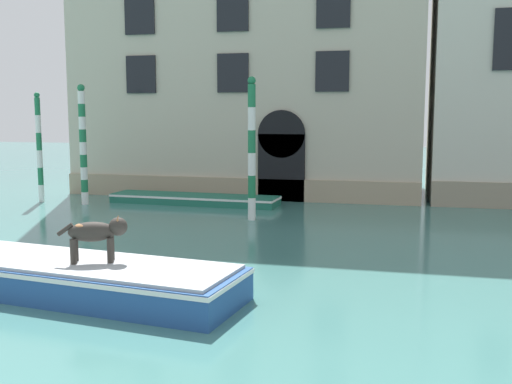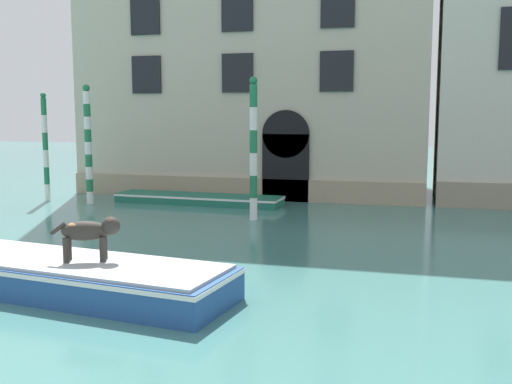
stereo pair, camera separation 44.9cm
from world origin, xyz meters
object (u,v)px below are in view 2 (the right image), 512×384
object	(u,v)px
boat_foreground	(26,270)
mooring_pole_0	(88,144)
mooring_pole_1	(45,147)
boat_moored_near_palazzo	(198,199)
dog_on_deck	(90,231)
mooring_pole_4	(253,149)

from	to	relation	value
boat_foreground	mooring_pole_0	distance (m)	11.45
boat_foreground	mooring_pole_1	distance (m)	12.49
boat_moored_near_palazzo	boat_foreground	bearing A→B (deg)	-84.18
dog_on_deck	mooring_pole_4	distance (m)	8.75
boat_foreground	boat_moored_near_palazzo	xyz separation A→B (m)	(-0.62, 11.39, -0.17)
boat_moored_near_palazzo	mooring_pole_1	bearing A→B (deg)	-168.37
mooring_pole_1	mooring_pole_4	bearing A→B (deg)	-12.05
dog_on_deck	boat_moored_near_palazzo	distance (m)	11.75
dog_on_deck	mooring_pole_0	bearing A→B (deg)	98.15
mooring_pole_0	boat_foreground	bearing A→B (deg)	-65.72
boat_foreground	dog_on_deck	xyz separation A→B (m)	(1.54, -0.11, 0.88)
dog_on_deck	mooring_pole_1	xyz separation A→B (m)	(-8.16, 10.56, 0.91)
boat_foreground	dog_on_deck	world-z (taller)	dog_on_deck
dog_on_deck	mooring_pole_0	size ratio (longest dim) A/B	0.27
mooring_pole_4	mooring_pole_1	bearing A→B (deg)	167.95
mooring_pole_0	mooring_pole_4	size ratio (longest dim) A/B	0.98
boat_foreground	boat_moored_near_palazzo	world-z (taller)	boat_foreground
boat_moored_near_palazzo	mooring_pole_0	distance (m)	4.67
boat_moored_near_palazzo	mooring_pole_0	xyz separation A→B (m)	(-4.02, -1.10, 2.10)
boat_foreground	dog_on_deck	size ratio (longest dim) A/B	7.25
mooring_pole_0	dog_on_deck	bearing A→B (deg)	-59.28
boat_foreground	dog_on_deck	distance (m)	1.78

